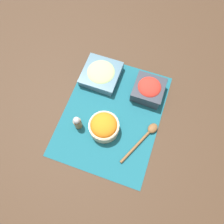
# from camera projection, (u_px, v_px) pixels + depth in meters

# --- Properties ---
(ground_plane) EXTENTS (3.00, 3.00, 0.00)m
(ground_plane) POSITION_uv_depth(u_px,v_px,m) (112.00, 115.00, 1.02)
(ground_plane) COLOR #422D1E
(placemat) EXTENTS (0.56, 0.44, 0.00)m
(placemat) POSITION_uv_depth(u_px,v_px,m) (112.00, 115.00, 1.02)
(placemat) COLOR #195B6B
(placemat) RESTS_ON ground_plane
(carrot_bowl) EXTENTS (0.13, 0.13, 0.09)m
(carrot_bowl) POSITION_uv_depth(u_px,v_px,m) (104.00, 126.00, 0.95)
(carrot_bowl) COLOR beige
(carrot_bowl) RESTS_ON placemat
(tomato_bowl) EXTENTS (0.14, 0.14, 0.08)m
(tomato_bowl) POSITION_uv_depth(u_px,v_px,m) (149.00, 89.00, 1.02)
(tomato_bowl) COLOR #333842
(tomato_bowl) RESTS_ON placemat
(cucumber_bowl) EXTENTS (0.18, 0.18, 0.06)m
(cucumber_bowl) POSITION_uv_depth(u_px,v_px,m) (101.00, 74.00, 1.06)
(cucumber_bowl) COLOR slate
(cucumber_bowl) RESTS_ON placemat
(wooden_spoon) EXTENTS (0.22, 0.12, 0.02)m
(wooden_spoon) POSITION_uv_depth(u_px,v_px,m) (146.00, 135.00, 0.97)
(wooden_spoon) COLOR brown
(wooden_spoon) RESTS_ON placemat
(pepper_shaker) EXTENTS (0.03, 0.03, 0.09)m
(pepper_shaker) POSITION_uv_depth(u_px,v_px,m) (77.00, 122.00, 0.96)
(pepper_shaker) COLOR olive
(pepper_shaker) RESTS_ON placemat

